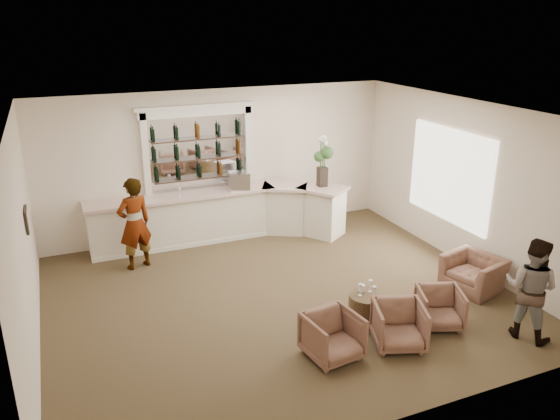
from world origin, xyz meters
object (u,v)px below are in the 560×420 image
(sommelier, at_px, (134,224))
(armchair_left, at_px, (332,336))
(espresso_machine, at_px, (239,181))
(flower_vase, at_px, (323,158))
(cocktail_table, at_px, (366,308))
(armchair_far, at_px, (473,273))
(guest, at_px, (531,289))
(armchair_center, at_px, (399,325))
(bar_counter, at_px, (221,215))
(armchair_right, at_px, (440,308))

(sommelier, xyz_separation_m, armchair_left, (2.15, -4.25, -0.58))
(espresso_machine, distance_m, flower_vase, 1.93)
(sommelier, xyz_separation_m, flower_vase, (4.23, 0.22, 0.86))
(cocktail_table, height_order, flower_vase, flower_vase)
(armchair_far, bearing_deg, espresso_machine, -157.24)
(armchair_left, bearing_deg, sommelier, 109.56)
(guest, height_order, armchair_center, guest)
(bar_counter, height_order, armchair_far, bar_counter)
(sommelier, bearing_deg, armchair_right, 117.63)
(sommelier, height_order, armchair_left, sommelier)
(guest, relative_size, flower_vase, 1.42)
(flower_vase, bearing_deg, bar_counter, 166.94)
(armchair_left, distance_m, flower_vase, 5.13)
(cocktail_table, relative_size, sommelier, 0.32)
(bar_counter, xyz_separation_m, guest, (3.23, -5.65, 0.25))
(bar_counter, distance_m, guest, 6.52)
(armchair_left, relative_size, armchair_far, 0.79)
(sommelier, height_order, armchair_far, sommelier)
(bar_counter, height_order, guest, guest)
(cocktail_table, bearing_deg, espresso_machine, 99.33)
(sommelier, distance_m, espresso_machine, 2.55)
(bar_counter, distance_m, sommelier, 2.15)
(guest, bearing_deg, espresso_machine, -0.06)
(cocktail_table, bearing_deg, flower_vase, 73.92)
(bar_counter, relative_size, guest, 3.46)
(espresso_machine, bearing_deg, guest, -52.60)
(sommelier, bearing_deg, armchair_far, 131.35)
(armchair_right, height_order, flower_vase, flower_vase)
(bar_counter, xyz_separation_m, armchair_far, (3.56, -4.09, -0.26))
(bar_counter, bearing_deg, sommelier, -159.61)
(bar_counter, relative_size, flower_vase, 4.91)
(bar_counter, relative_size, armchair_center, 7.52)
(cocktail_table, distance_m, espresso_machine, 4.50)
(guest, bearing_deg, bar_counter, 3.24)
(armchair_right, bearing_deg, guest, -14.28)
(sommelier, bearing_deg, bar_counter, -177.09)
(cocktail_table, relative_size, armchair_right, 0.85)
(sommelier, bearing_deg, armchair_left, 99.33)
(armchair_right, bearing_deg, flower_vase, 110.86)
(armchair_center, bearing_deg, flower_vase, 97.57)
(bar_counter, relative_size, espresso_machine, 12.88)
(guest, xyz_separation_m, armchair_far, (0.33, 1.56, -0.51))
(cocktail_table, xyz_separation_m, sommelier, (-3.13, 3.60, 0.68))
(armchair_center, bearing_deg, cocktail_table, 116.88)
(sommelier, xyz_separation_m, armchair_center, (3.22, -4.37, -0.59))
(armchair_right, distance_m, espresso_machine, 5.26)
(sommelier, xyz_separation_m, espresso_machine, (2.42, 0.71, 0.40))
(bar_counter, xyz_separation_m, armchair_right, (2.18, -4.88, -0.25))
(bar_counter, xyz_separation_m, sommelier, (-1.99, -0.74, 0.36))
(armchair_center, relative_size, armchair_right, 1.08)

